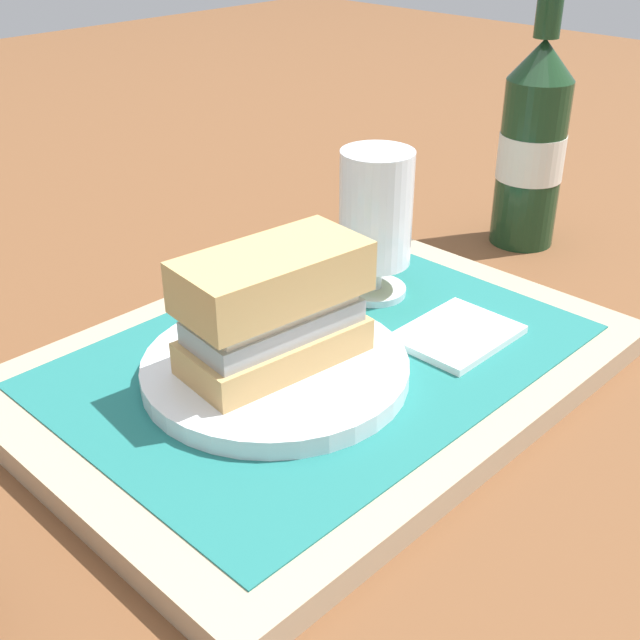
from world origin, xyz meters
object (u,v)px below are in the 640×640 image
(plate, at_px, (273,368))
(sandwich, at_px, (275,304))
(beer_bottle, at_px, (533,143))
(beer_glass, at_px, (376,217))

(plate, distance_m, sandwich, 0.05)
(plate, height_order, beer_bottle, beer_bottle)
(plate, height_order, sandwich, sandwich)
(plate, distance_m, beer_bottle, 0.39)
(beer_glass, xyz_separation_m, beer_bottle, (0.23, -0.00, 0.01))
(sandwich, distance_m, beer_glass, 0.15)
(plate, xyz_separation_m, sandwich, (0.00, -0.00, 0.05))
(plate, relative_size, beer_bottle, 0.71)
(plate, xyz_separation_m, beer_bottle, (0.38, 0.03, 0.08))
(plate, relative_size, beer_glass, 1.52)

